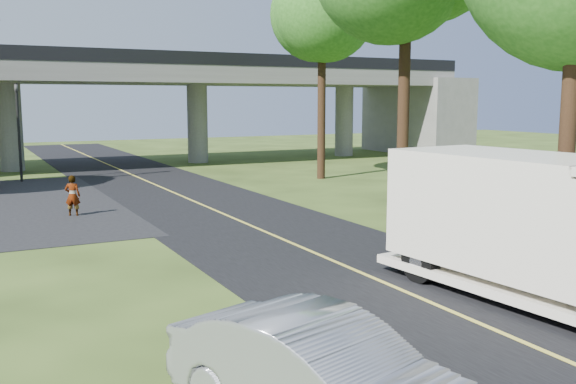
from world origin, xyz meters
TOP-DOWN VIEW (x-y plane):
  - ground at (0.00, 0.00)m, footprint 120.00×120.00m
  - road at (0.00, 10.00)m, footprint 7.00×90.00m
  - lane_line at (0.00, 10.00)m, footprint 0.12×90.00m
  - overpass at (0.00, 32.00)m, footprint 54.00×10.00m
  - traffic_signal at (-6.00, 26.00)m, footprint 0.18×0.22m
  - tree_right_far at (9.21, 19.84)m, footprint 5.77×5.67m
  - step_van at (2.19, -1.18)m, footprint 3.44×7.76m
  - silver_sedan at (-4.82, -3.90)m, footprint 3.03×5.01m
  - pedestrian at (-5.16, 14.19)m, footprint 0.67×0.57m

SIDE VIEW (x-z plane):
  - ground at x=0.00m, z-range 0.00..0.00m
  - road at x=0.00m, z-range 0.00..0.02m
  - lane_line at x=0.00m, z-range 0.03..0.03m
  - pedestrian at x=-5.16m, z-range 0.00..1.56m
  - silver_sedan at x=-4.82m, z-range 0.00..1.56m
  - step_van at x=2.19m, z-range 0.14..3.30m
  - traffic_signal at x=-6.00m, z-range 0.60..5.80m
  - overpass at x=0.00m, z-range 0.91..8.21m
  - tree_right_far at x=9.21m, z-range 2.81..13.80m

